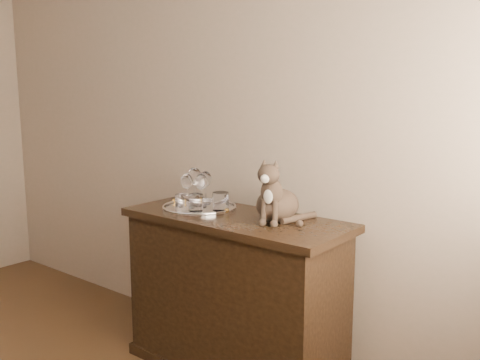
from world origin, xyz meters
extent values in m
cube|color=tan|center=(0.00, 2.25, 1.35)|extent=(4.00, 0.10, 2.70)
cylinder|color=white|center=(0.34, 1.95, 0.85)|extent=(0.40, 0.40, 0.01)
cylinder|color=white|center=(0.39, 1.87, 0.90)|extent=(0.08, 0.08, 0.09)
cylinder|color=white|center=(0.34, 1.82, 0.90)|extent=(0.08, 0.08, 0.09)
cylinder|color=silver|center=(0.48, 1.96, 0.91)|extent=(0.09, 0.09, 0.10)
camera|label=1|loc=(2.29, -0.12, 1.49)|focal=40.00mm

